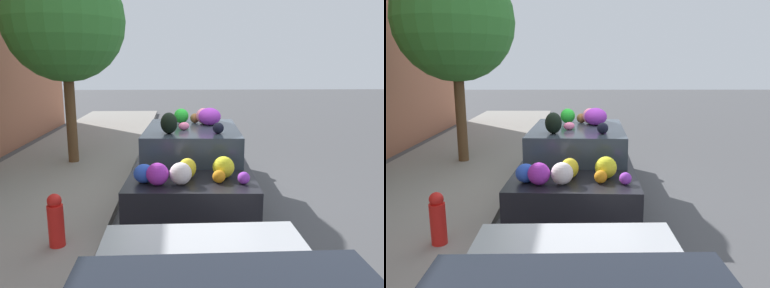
% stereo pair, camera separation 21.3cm
% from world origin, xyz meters
% --- Properties ---
extents(ground_plane, '(60.00, 60.00, 0.00)m').
position_xyz_m(ground_plane, '(0.00, 0.00, 0.00)').
color(ground_plane, '#4C4C4F').
extents(sidewalk_curb, '(24.00, 3.20, 0.15)m').
position_xyz_m(sidewalk_curb, '(0.00, 2.70, 0.07)').
color(sidewalk_curb, gray).
rests_on(sidewalk_curb, ground).
extents(street_tree, '(2.71, 2.71, 4.59)m').
position_xyz_m(street_tree, '(2.14, 2.57, 3.37)').
color(street_tree, brown).
rests_on(street_tree, sidewalk_curb).
extents(fire_hydrant, '(0.20, 0.20, 0.70)m').
position_xyz_m(fire_hydrant, '(-2.17, 1.63, 0.49)').
color(fire_hydrant, red).
rests_on(fire_hydrant, sidewalk_curb).
extents(art_car, '(4.61, 2.00, 1.69)m').
position_xyz_m(art_car, '(-0.06, -0.18, 0.72)').
color(art_car, black).
rests_on(art_car, ground).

